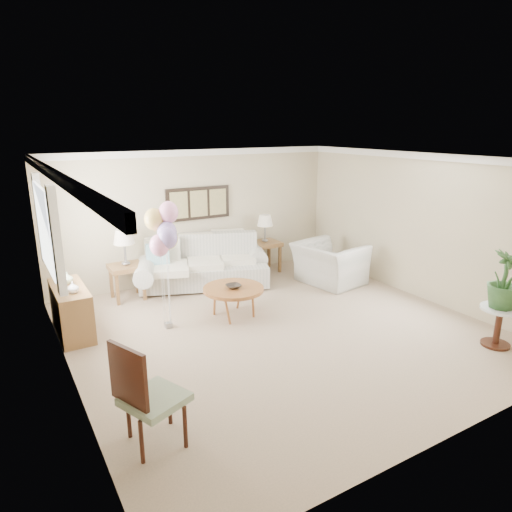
# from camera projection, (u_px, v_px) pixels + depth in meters

# --- Properties ---
(ground_plane) EXTENTS (6.00, 6.00, 0.00)m
(ground_plane) POSITION_uv_depth(u_px,v_px,m) (279.00, 330.00, 7.06)
(ground_plane) COLOR tan
(room_shell) EXTENTS (6.04, 6.04, 2.60)m
(room_shell) POSITION_uv_depth(u_px,v_px,m) (271.00, 227.00, 6.64)
(room_shell) COLOR beige
(room_shell) RESTS_ON ground
(wall_art_triptych) EXTENTS (1.35, 0.06, 0.65)m
(wall_art_triptych) POSITION_uv_depth(u_px,v_px,m) (198.00, 203.00, 9.09)
(wall_art_triptych) COLOR black
(wall_art_triptych) RESTS_ON ground
(sofa) EXTENTS (3.01, 1.81, 0.99)m
(sofa) POSITION_uv_depth(u_px,v_px,m) (203.00, 266.00, 8.94)
(sofa) COLOR beige
(sofa) RESTS_ON ground
(end_table_left) EXTENTS (0.59, 0.54, 0.64)m
(end_table_left) POSITION_uv_depth(u_px,v_px,m) (126.00, 271.00, 8.18)
(end_table_left) COLOR brown
(end_table_left) RESTS_ON ground
(end_table_right) EXTENTS (0.60, 0.55, 0.66)m
(end_table_right) POSITION_uv_depth(u_px,v_px,m) (265.00, 247.00, 9.75)
(end_table_right) COLOR brown
(end_table_right) RESTS_ON ground
(lamp_left) EXTENTS (0.37, 0.37, 0.65)m
(lamp_left) POSITION_uv_depth(u_px,v_px,m) (124.00, 238.00, 8.01)
(lamp_left) COLOR gray
(lamp_left) RESTS_ON end_table_left
(lamp_right) EXTENTS (0.33, 0.33, 0.58)m
(lamp_right) POSITION_uv_depth(u_px,v_px,m) (265.00, 221.00, 9.60)
(lamp_right) COLOR gray
(lamp_right) RESTS_ON end_table_right
(coffee_table) EXTENTS (1.00, 1.00, 0.50)m
(coffee_table) POSITION_uv_depth(u_px,v_px,m) (233.00, 290.00, 7.44)
(coffee_table) COLOR #9B5030
(coffee_table) RESTS_ON ground
(decor_bowl) EXTENTS (0.26, 0.26, 0.06)m
(decor_bowl) POSITION_uv_depth(u_px,v_px,m) (233.00, 286.00, 7.39)
(decor_bowl) COLOR black
(decor_bowl) RESTS_ON coffee_table
(armchair) EXTENTS (1.26, 1.39, 0.81)m
(armchair) POSITION_uv_depth(u_px,v_px,m) (329.00, 264.00, 9.06)
(armchair) COLOR beige
(armchair) RESTS_ON ground
(side_table) EXTENTS (0.54, 0.54, 0.59)m
(side_table) POSITION_uv_depth(u_px,v_px,m) (499.00, 317.00, 6.44)
(side_table) COLOR silver
(side_table) RESTS_ON ground
(potted_plant) EXTENTS (0.58, 0.58, 0.81)m
(potted_plant) POSITION_uv_depth(u_px,v_px,m) (505.00, 280.00, 6.29)
(potted_plant) COLOR #254821
(potted_plant) RESTS_ON side_table
(accent_chair) EXTENTS (0.70, 0.70, 1.10)m
(accent_chair) POSITION_uv_depth(u_px,v_px,m) (146.00, 394.00, 4.36)
(accent_chair) COLOR #8DA283
(accent_chair) RESTS_ON ground
(credenza) EXTENTS (0.46, 1.20, 0.74)m
(credenza) POSITION_uv_depth(u_px,v_px,m) (71.00, 310.00, 6.85)
(credenza) COLOR brown
(credenza) RESTS_ON ground
(vase_white) EXTENTS (0.21, 0.21, 0.17)m
(vase_white) POSITION_uv_depth(u_px,v_px,m) (73.00, 287.00, 6.49)
(vase_white) COLOR white
(vase_white) RESTS_ON credenza
(vase_sage) EXTENTS (0.19, 0.19, 0.18)m
(vase_sage) POSITION_uv_depth(u_px,v_px,m) (67.00, 278.00, 6.88)
(vase_sage) COLOR beige
(vase_sage) RESTS_ON credenza
(balloon_cluster) EXTENTS (0.50, 0.55, 1.98)m
(balloon_cluster) POSITION_uv_depth(u_px,v_px,m) (164.00, 231.00, 6.72)
(balloon_cluster) COLOR gray
(balloon_cluster) RESTS_ON ground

